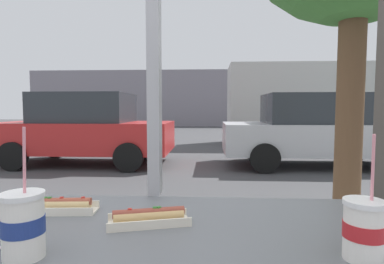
{
  "coord_description": "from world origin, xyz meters",
  "views": [
    {
      "loc": [
        0.23,
        -1.21,
        1.36
      ],
      "look_at": [
        -0.01,
        3.05,
        1.05
      ],
      "focal_mm": 29.23,
      "sensor_mm": 36.0,
      "label": 1
    }
  ],
  "objects_px": {
    "soda_cup_right": "(23,224)",
    "hotdog_tray_far": "(56,206)",
    "soda_cup_left": "(364,229)",
    "parked_car_silver": "(315,130)",
    "box_truck": "(313,102)",
    "parked_car_red": "(86,129)",
    "hotdog_tray_near": "(149,217)"
  },
  "relations": [
    {
      "from": "hotdog_tray_far",
      "to": "parked_car_silver",
      "type": "bearing_deg",
      "value": 64.9
    },
    {
      "from": "parked_car_silver",
      "to": "box_truck",
      "type": "relative_size",
      "value": 0.65
    },
    {
      "from": "parked_car_silver",
      "to": "box_truck",
      "type": "distance_m",
      "value": 4.86
    },
    {
      "from": "hotdog_tray_near",
      "to": "parked_car_red",
      "type": "height_order",
      "value": "parked_car_red"
    },
    {
      "from": "soda_cup_left",
      "to": "hotdog_tray_near",
      "type": "relative_size",
      "value": 1.13
    },
    {
      "from": "soda_cup_left",
      "to": "soda_cup_right",
      "type": "distance_m",
      "value": 0.81
    },
    {
      "from": "soda_cup_left",
      "to": "parked_car_silver",
      "type": "distance_m",
      "value": 7.11
    },
    {
      "from": "hotdog_tray_far",
      "to": "box_truck",
      "type": "height_order",
      "value": "box_truck"
    },
    {
      "from": "hotdog_tray_far",
      "to": "parked_car_red",
      "type": "xyz_separation_m",
      "value": [
        -2.5,
        6.48,
        -0.15
      ]
    },
    {
      "from": "soda_cup_right",
      "to": "parked_car_silver",
      "type": "xyz_separation_m",
      "value": [
        2.95,
        6.81,
        -0.22
      ]
    },
    {
      "from": "soda_cup_right",
      "to": "hotdog_tray_far",
      "type": "height_order",
      "value": "soda_cup_right"
    },
    {
      "from": "soda_cup_right",
      "to": "box_truck",
      "type": "height_order",
      "value": "box_truck"
    },
    {
      "from": "parked_car_red",
      "to": "hotdog_tray_far",
      "type": "bearing_deg",
      "value": -68.93
    },
    {
      "from": "parked_car_red",
      "to": "parked_car_silver",
      "type": "xyz_separation_m",
      "value": [
        5.53,
        -0.0,
        -0.01
      ]
    },
    {
      "from": "soda_cup_left",
      "to": "parked_car_red",
      "type": "distance_m",
      "value": 7.58
    },
    {
      "from": "hotdog_tray_near",
      "to": "parked_car_silver",
      "type": "relative_size",
      "value": 0.06
    },
    {
      "from": "soda_cup_left",
      "to": "parked_car_red",
      "type": "xyz_separation_m",
      "value": [
        -3.39,
        6.77,
        -0.2
      ]
    },
    {
      "from": "parked_car_red",
      "to": "box_truck",
      "type": "bearing_deg",
      "value": 33.48
    },
    {
      "from": "soda_cup_left",
      "to": "soda_cup_right",
      "type": "xyz_separation_m",
      "value": [
        -0.81,
        -0.03,
        0.01
      ]
    },
    {
      "from": "soda_cup_left",
      "to": "box_truck",
      "type": "bearing_deg",
      "value": 72.67
    },
    {
      "from": "hotdog_tray_far",
      "to": "soda_cup_right",
      "type": "bearing_deg",
      "value": -75.23
    },
    {
      "from": "soda_cup_left",
      "to": "box_truck",
      "type": "height_order",
      "value": "box_truck"
    },
    {
      "from": "hotdog_tray_far",
      "to": "box_truck",
      "type": "bearing_deg",
      "value": 68.15
    },
    {
      "from": "hotdog_tray_near",
      "to": "box_truck",
      "type": "height_order",
      "value": "box_truck"
    },
    {
      "from": "hotdog_tray_near",
      "to": "box_truck",
      "type": "bearing_deg",
      "value": 69.86
    },
    {
      "from": "soda_cup_left",
      "to": "parked_car_silver",
      "type": "relative_size",
      "value": 0.07
    },
    {
      "from": "hotdog_tray_near",
      "to": "parked_car_silver",
      "type": "bearing_deg",
      "value": 67.73
    },
    {
      "from": "soda_cup_right",
      "to": "soda_cup_left",
      "type": "bearing_deg",
      "value": 2.45
    },
    {
      "from": "parked_car_red",
      "to": "hotdog_tray_near",
      "type": "bearing_deg",
      "value": -66.63
    },
    {
      "from": "soda_cup_left",
      "to": "hotdog_tray_far",
      "type": "bearing_deg",
      "value": 162.02
    },
    {
      "from": "soda_cup_right",
      "to": "hotdog_tray_far",
      "type": "xyz_separation_m",
      "value": [
        -0.09,
        0.33,
        -0.06
      ]
    },
    {
      "from": "soda_cup_left",
      "to": "parked_car_silver",
      "type": "bearing_deg",
      "value": 72.45
    }
  ]
}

